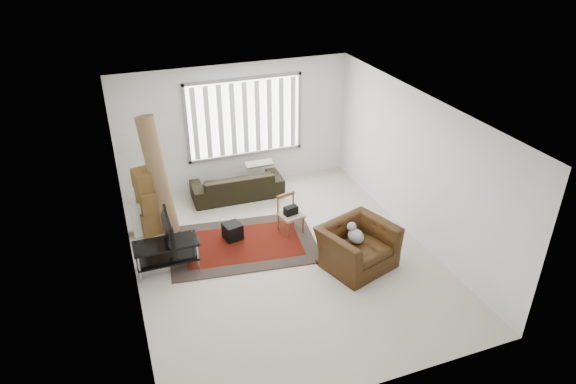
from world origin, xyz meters
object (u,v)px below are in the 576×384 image
moving_boxes (151,203)px  armchair (358,244)px  side_chair (290,213)px  tv_stand (167,250)px  sofa (237,181)px

moving_boxes → armchair: moving_boxes is taller
side_chair → armchair: (0.70, -1.37, 0.01)m
tv_stand → armchair: bearing=-18.3°
tv_stand → side_chair: size_ratio=1.42×
sofa → tv_stand: bearing=50.8°
sofa → side_chair: side_chair is taller
tv_stand → sofa: (1.78, 2.06, -0.02)m
tv_stand → moving_boxes: 1.36m
moving_boxes → armchair: bearing=-37.0°
tv_stand → sofa: bearing=49.2°
tv_stand → armchair: (3.04, -1.01, 0.05)m
moving_boxes → side_chair: size_ratio=1.67×
moving_boxes → tv_stand: bearing=-87.0°
sofa → side_chair: bearing=109.9°
sofa → side_chair: 1.79m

